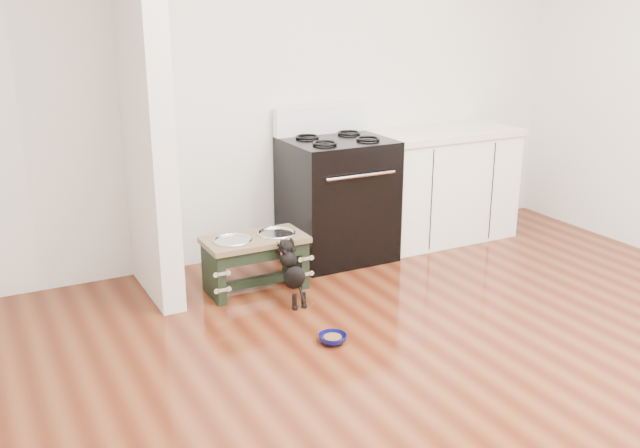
{
  "coord_description": "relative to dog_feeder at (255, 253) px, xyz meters",
  "views": [
    {
      "loc": [
        -2.29,
        -2.41,
        1.92
      ],
      "look_at": [
        -0.22,
        1.53,
        0.51
      ],
      "focal_mm": 40.0,
      "sensor_mm": 36.0,
      "label": 1
    }
  ],
  "objects": [
    {
      "name": "ground",
      "position": [
        0.56,
        -1.83,
        -0.27
      ],
      "size": [
        5.0,
        5.0,
        0.0
      ],
      "primitive_type": "plane",
      "color": "#491B0D",
      "rests_on": "ground"
    },
    {
      "name": "room_shell",
      "position": [
        0.56,
        -1.83,
        1.35
      ],
      "size": [
        5.0,
        5.0,
        5.0
      ],
      "color": "silver",
      "rests_on": "ground"
    },
    {
      "name": "partition_wall",
      "position": [
        -0.61,
        0.27,
        1.08
      ],
      "size": [
        0.15,
        0.8,
        2.7
      ],
      "primitive_type": "cube",
      "color": "silver",
      "rests_on": "ground"
    },
    {
      "name": "oven_range",
      "position": [
        0.81,
        0.33,
        0.21
      ],
      "size": [
        0.76,
        0.69,
        1.14
      ],
      "color": "black",
      "rests_on": "ground"
    },
    {
      "name": "cabinet_run",
      "position": [
        1.79,
        0.35,
        0.18
      ],
      "size": [
        1.24,
        0.64,
        0.91
      ],
      "color": "white",
      "rests_on": "ground"
    },
    {
      "name": "dog_feeder",
      "position": [
        0.0,
        0.0,
        0.0
      ],
      "size": [
        0.69,
        0.37,
        0.39
      ],
      "color": "black",
      "rests_on": "ground"
    },
    {
      "name": "puppy",
      "position": [
        0.12,
        -0.32,
        -0.04
      ],
      "size": [
        0.12,
        0.35,
        0.42
      ],
      "color": "black",
      "rests_on": "ground"
    },
    {
      "name": "floor_bowl",
      "position": [
        0.08,
        -0.95,
        -0.24
      ],
      "size": [
        0.21,
        0.21,
        0.05
      ],
      "rotation": [
        0.0,
        0.0,
        0.33
      ],
      "color": "#0B0C50",
      "rests_on": "ground"
    }
  ]
}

